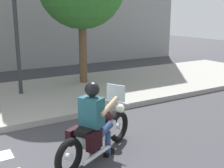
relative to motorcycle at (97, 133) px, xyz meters
The scene contains 3 objects.
motorcycle is the anchor object (origin of this frame).
rider 0.38m from the motorcycle, 155.86° to the right, with size 0.76×0.71×1.44m.
street_lamp 5.04m from the motorcycle, 93.12° to the left, with size 0.28×0.28×4.14m.
Camera 1 is at (-0.29, -4.50, 2.58)m, focal length 46.80 mm.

